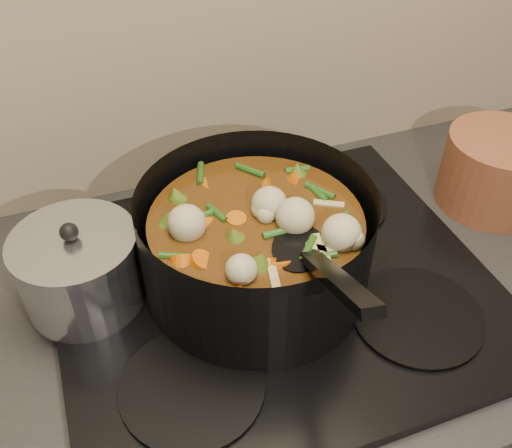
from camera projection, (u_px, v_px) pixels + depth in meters
name	position (u px, v px, depth m)	size (l,w,h in m)	color
counter	(269.00, 443.00, 1.15)	(2.64, 0.64, 0.91)	brown
stovetop	(274.00, 286.00, 0.84)	(0.62, 0.54, 0.03)	black
stockpot	(256.00, 245.00, 0.79)	(0.41, 0.48, 0.23)	black
saucepan	(80.00, 269.00, 0.77)	(0.17, 0.17, 0.14)	silver
terracotta_crock	(496.00, 171.00, 0.97)	(0.18, 0.18, 0.13)	brown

